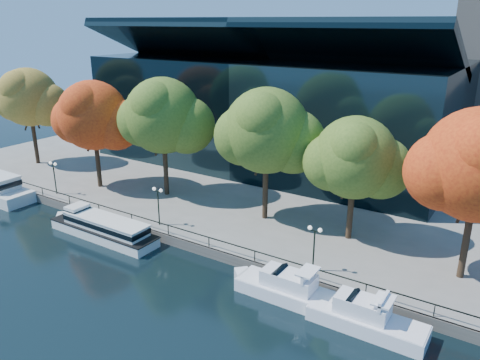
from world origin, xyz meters
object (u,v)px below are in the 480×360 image
Objects in this scene: tour_boat at (101,226)px; cruiser_near at (289,288)px; tree_1 at (94,117)px; lamp_0 at (54,170)px; tree_2 at (164,118)px; lamp_1 at (158,198)px; lamp_2 at (314,238)px; tree_3 at (268,133)px; cruiser_far at (362,316)px; tree_0 at (29,99)px; tree_4 at (356,160)px.

cruiser_near reaches higher than tour_boat.
tree_1 reaches higher than lamp_0.
tree_2 reaches higher than lamp_1.
tree_1 is 32.43m from lamp_2.
lamp_1 reaches higher than cruiser_near.
tree_2 is at bearing 93.17° from tour_boat.
cruiser_near is 0.76× the size of tree_3.
cruiser_far is 31.73m from tree_2.
lamp_2 reaches higher than cruiser_near.
tree_3 reaches higher than lamp_0.
tour_boat is 29.12m from tree_0.
tree_4 is at bearing 1.03° from tree_0.
tree_3 reaches higher than cruiser_far.
tree_0 is at bearing -179.03° from tree_3.
tour_boat is 1.49× the size of cruiser_far.
cruiser_near is at bearing -12.41° from tree_0.
lamp_1 is at bearing -138.85° from tree_3.
tree_4 is (31.96, 2.89, -0.99)m from tree_1.
tree_2 is (9.06, 2.47, 0.51)m from tree_1.
cruiser_near is (21.43, 0.23, -0.19)m from tour_boat.
tree_1 is (-31.10, 8.28, 9.00)m from cruiser_near.
tree_0 is 1.00× the size of tree_3.
tree_2 is (-0.61, 10.98, 9.33)m from tour_boat.
tour_boat is at bearing 179.52° from cruiser_far.
tour_boat is 3.49× the size of lamp_2.
tree_2 is 24.46m from lamp_2.
lamp_1 is at bearing -54.30° from tree_2.
tree_4 is at bearing 1.06° from tree_2.
cruiser_far is at bearing -4.36° from cruiser_near.
lamp_2 is (8.82, -7.41, -6.37)m from tree_3.
lamp_0 is at bearing -167.55° from tree_4.
cruiser_near is 2.61× the size of lamp_2.
lamp_0 is at bearing 174.21° from cruiser_far.
tree_3 reaches higher than tree_4.
cruiser_far is at bearing -5.79° from lamp_0.
tree_3 is at bearing 139.99° from lamp_2.
tree_4 is at bearing 5.16° from tree_1.
lamp_0 is (-39.69, 4.02, 3.00)m from cruiser_far.
tree_2 is 10.97m from lamp_1.
lamp_2 is at bearing 0.00° from lamp_1.
tree_4 is at bearing 27.09° from tour_boat.
cruiser_far is 20.70m from tree_3.
tree_0 is 38.49m from tree_3.
tree_4 is at bearing 85.56° from cruiser_near.
tree_4 reaches higher than lamp_0.
tree_1 reaches higher than cruiser_near.
lamp_0 is at bearing 180.00° from lamp_2.
tree_3 reaches higher than tree_1.
tree_2 reaches higher than lamp_0.
tour_boat is 1.17× the size of tree_4.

